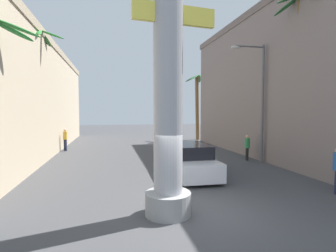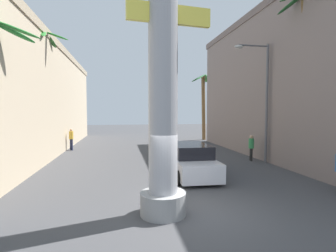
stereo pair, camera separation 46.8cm
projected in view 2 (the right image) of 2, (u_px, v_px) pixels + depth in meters
name	position (u px, v px, depth m)	size (l,w,h in m)	color
ground_plane	(152.00, 158.00, 18.01)	(88.29, 88.29, 0.00)	#424244
building_left	(15.00, 99.00, 19.91)	(7.27, 28.13, 8.26)	#C6B293
building_right	(305.00, 83.00, 17.50)	(6.53, 22.27, 10.18)	slate
neon_sign_pole	(163.00, 49.00, 7.84)	(2.95, 1.42, 11.57)	#9E9EA3
street_lamp	(262.00, 92.00, 15.85)	(2.23, 0.28, 7.25)	#59595E
car_lead	(190.00, 160.00, 13.14)	(2.08, 5.02, 1.56)	black
palm_tree_mid_left	(44.00, 78.00, 16.02)	(2.93, 2.95, 8.14)	brown
palm_tree_near_right	(307.00, 63.00, 13.20)	(3.30, 2.97, 9.23)	brown
palm_tree_far_right	(204.00, 100.00, 28.83)	(3.11, 3.31, 7.25)	brown
pedestrian_far_left	(71.00, 138.00, 21.34)	(0.48, 0.48, 1.78)	#1E233F
pedestrian_mid_right	(251.00, 146.00, 16.84)	(0.42, 0.42, 1.66)	black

